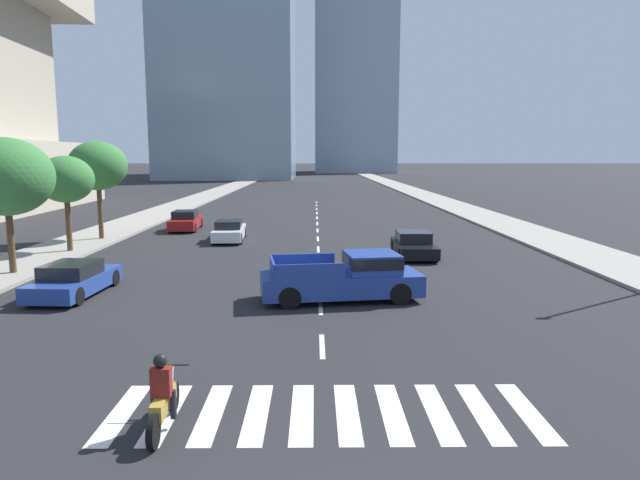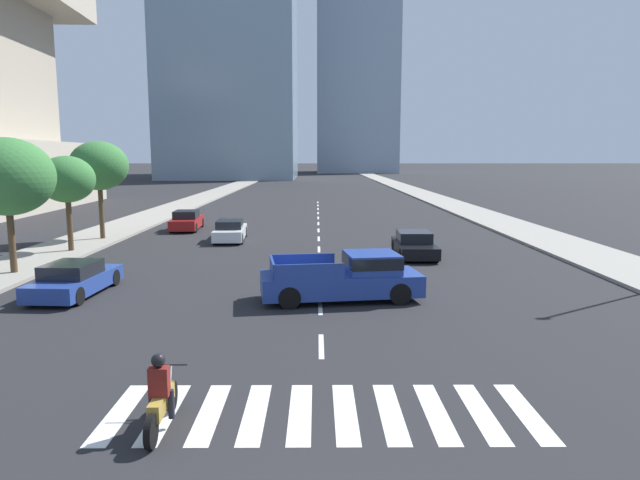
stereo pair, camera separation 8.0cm
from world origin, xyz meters
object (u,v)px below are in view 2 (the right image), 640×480
Objects in this scene: sedan_red_1 at (187,221)px; street_tree_nearest at (7,177)px; pickup_truck at (348,277)px; sedan_blue_2 at (74,280)px; sedan_white_3 at (230,231)px; street_tree_second at (67,180)px; sedan_black_0 at (414,245)px; street_tree_third at (99,166)px; motorcycle_lead at (161,399)px.

street_tree_nearest is at bearing 162.28° from sedan_red_1.
pickup_truck is 10.07m from sedan_blue_2.
street_tree_second is at bearing 117.09° from sedan_white_3.
pickup_truck is at bearing -22.79° from sedan_black_0.
street_tree_third reaches higher than street_tree_second.
sedan_white_3 is at bearing 4.59° from motorcycle_lead.
sedan_white_3 is at bearing 52.79° from street_tree_nearest.
street_tree_nearest reaches higher than sedan_black_0.
pickup_truck is 1.02× the size of street_tree_nearest.
sedan_blue_2 is at bearing 161.88° from sedan_white_3.
street_tree_nearest is 5.70m from street_tree_second.
sedan_blue_2 is at bearing -40.32° from street_tree_nearest.
street_tree_third reaches higher than sedan_red_1.
street_tree_second reaches higher than sedan_black_0.
sedan_black_0 reaches higher than sedan_white_3.
sedan_black_0 is at bearing -24.13° from motorcycle_lead.
pickup_truck is 1.18× the size of street_tree_second.
sedan_red_1 is at bearing 33.79° from sedan_white_3.
sedan_white_3 is at bearing -11.65° from sedan_blue_2.
pickup_truck reaches higher than sedan_red_1.
pickup_truck is 1.01× the size of street_tree_third.
street_tree_second is at bearing 137.04° from pickup_truck.
motorcycle_lead is 0.46× the size of sedan_blue_2.
street_tree_nearest is (-4.04, 3.43, 3.63)m from sedan_blue_2.
sedan_red_1 is (-10.12, 19.38, -0.19)m from pickup_truck.
sedan_red_1 is 7.48m from street_tree_third.
street_tree_nearest is at bearing -90.00° from street_tree_third.
street_tree_nearest is at bearing -90.00° from street_tree_second.
sedan_blue_2 is (0.09, -18.61, -0.05)m from sedan_red_1.
sedan_white_3 is (-2.33, 23.97, -0.00)m from motorcycle_lead.
sedan_red_1 is 16.09m from street_tree_nearest.
street_tree_third is at bearing 90.00° from street_tree_nearest.
street_tree_nearest reaches higher than sedan_white_3.
pickup_truck is at bearing -159.07° from sedan_white_3.
street_tree_third reaches higher than sedan_blue_2.
motorcycle_lead reaches higher than sedan_black_0.
sedan_black_0 is at bearing 58.48° from pickup_truck.
street_tree_second is at bearing -92.67° from sedan_black_0.
sedan_white_3 reaches higher than sedan_blue_2.
sedan_black_0 is at bearing -121.59° from sedan_white_3.
street_tree_second is 0.85× the size of street_tree_third.
sedan_blue_2 is (-6.01, 10.39, -0.01)m from motorcycle_lead.
motorcycle_lead is at bearing -53.98° from street_tree_nearest.
sedan_red_1 is at bearing 109.70° from pickup_truck.
street_tree_third is at bearing 138.79° from sedan_red_1.
motorcycle_lead is 10.44m from pickup_truck.
sedan_black_0 is 0.90× the size of street_tree_second.
sedan_black_0 is at bearing 14.37° from street_tree_nearest.
sedan_red_1 is at bearing 67.41° from street_tree_second.
pickup_truck is 1.27× the size of sedan_red_1.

